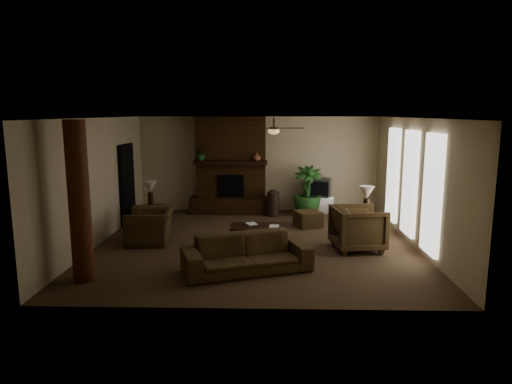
{
  "coord_description": "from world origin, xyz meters",
  "views": [
    {
      "loc": [
        0.27,
        -9.91,
        2.91
      ],
      "look_at": [
        0.0,
        0.4,
        1.1
      ],
      "focal_mm": 31.82,
      "sensor_mm": 36.0,
      "label": 1
    }
  ],
  "objects_px": {
    "armchair_left": "(151,220)",
    "tv_stand": "(317,205)",
    "side_table_right": "(368,224)",
    "lamp_right": "(367,194)",
    "floor_plant": "(307,202)",
    "coffee_table": "(258,228)",
    "ottoman": "(308,219)",
    "lamp_left": "(150,188)",
    "sofa": "(247,248)",
    "armchair_right": "(358,226)",
    "floor_vase": "(273,201)",
    "side_table_left": "(153,217)",
    "log_column": "(79,202)"
  },
  "relations": [
    {
      "from": "armchair_left",
      "to": "lamp_left",
      "type": "xyz_separation_m",
      "value": [
        -0.34,
        1.39,
        0.5
      ]
    },
    {
      "from": "armchair_right",
      "to": "coffee_table",
      "type": "distance_m",
      "value": 2.18
    },
    {
      "from": "armchair_right",
      "to": "tv_stand",
      "type": "bearing_deg",
      "value": -0.26
    },
    {
      "from": "floor_plant",
      "to": "log_column",
      "type": "bearing_deg",
      "value": -129.96
    },
    {
      "from": "ottoman",
      "to": "tv_stand",
      "type": "relative_size",
      "value": 0.71
    },
    {
      "from": "sofa",
      "to": "floor_vase",
      "type": "relative_size",
      "value": 3.04
    },
    {
      "from": "log_column",
      "to": "side_table_left",
      "type": "distance_m",
      "value": 3.95
    },
    {
      "from": "side_table_right",
      "to": "side_table_left",
      "type": "bearing_deg",
      "value": 172.78
    },
    {
      "from": "coffee_table",
      "to": "ottoman",
      "type": "relative_size",
      "value": 2.0
    },
    {
      "from": "coffee_table",
      "to": "log_column",
      "type": "bearing_deg",
      "value": -142.84
    },
    {
      "from": "log_column",
      "to": "floor_plant",
      "type": "distance_m",
      "value": 6.84
    },
    {
      "from": "armchair_left",
      "to": "lamp_right",
      "type": "xyz_separation_m",
      "value": [
        5.0,
        0.68,
        0.5
      ]
    },
    {
      "from": "floor_vase",
      "to": "coffee_table",
      "type": "bearing_deg",
      "value": -97.51
    },
    {
      "from": "side_table_left",
      "to": "armchair_right",
      "type": "bearing_deg",
      "value": -20.54
    },
    {
      "from": "coffee_table",
      "to": "floor_plant",
      "type": "height_order",
      "value": "floor_plant"
    },
    {
      "from": "tv_stand",
      "to": "armchair_right",
      "type": "bearing_deg",
      "value": -98.57
    },
    {
      "from": "ottoman",
      "to": "side_table_right",
      "type": "bearing_deg",
      "value": -31.31
    },
    {
      "from": "tv_stand",
      "to": "lamp_right",
      "type": "height_order",
      "value": "lamp_right"
    },
    {
      "from": "tv_stand",
      "to": "floor_plant",
      "type": "xyz_separation_m",
      "value": [
        -0.31,
        -0.36,
        0.15
      ]
    },
    {
      "from": "coffee_table",
      "to": "side_table_right",
      "type": "distance_m",
      "value": 2.75
    },
    {
      "from": "floor_plant",
      "to": "lamp_right",
      "type": "relative_size",
      "value": 2.18
    },
    {
      "from": "armchair_left",
      "to": "coffee_table",
      "type": "bearing_deg",
      "value": 81.53
    },
    {
      "from": "side_table_left",
      "to": "side_table_right",
      "type": "xyz_separation_m",
      "value": [
        5.35,
        -0.68,
        0.0
      ]
    },
    {
      "from": "armchair_left",
      "to": "lamp_right",
      "type": "distance_m",
      "value": 5.07
    },
    {
      "from": "ottoman",
      "to": "floor_vase",
      "type": "bearing_deg",
      "value": 126.75
    },
    {
      "from": "tv_stand",
      "to": "side_table_left",
      "type": "relative_size",
      "value": 1.55
    },
    {
      "from": "coffee_table",
      "to": "floor_vase",
      "type": "relative_size",
      "value": 1.56
    },
    {
      "from": "lamp_right",
      "to": "floor_vase",
      "type": "bearing_deg",
      "value": 137.35
    },
    {
      "from": "coffee_table",
      "to": "side_table_right",
      "type": "relative_size",
      "value": 2.18
    },
    {
      "from": "armchair_right",
      "to": "side_table_right",
      "type": "height_order",
      "value": "armchair_right"
    },
    {
      "from": "armchair_left",
      "to": "lamp_left",
      "type": "height_order",
      "value": "lamp_left"
    },
    {
      "from": "log_column",
      "to": "tv_stand",
      "type": "xyz_separation_m",
      "value": [
        4.66,
        5.55,
        -1.15
      ]
    },
    {
      "from": "lamp_right",
      "to": "sofa",
      "type": "bearing_deg",
      "value": -136.82
    },
    {
      "from": "coffee_table",
      "to": "side_table_right",
      "type": "xyz_separation_m",
      "value": [
        2.62,
        0.82,
        -0.1
      ]
    },
    {
      "from": "log_column",
      "to": "side_table_right",
      "type": "distance_m",
      "value": 6.52
    },
    {
      "from": "floor_plant",
      "to": "side_table_right",
      "type": "relative_size",
      "value": 2.58
    },
    {
      "from": "sofa",
      "to": "armchair_right",
      "type": "bearing_deg",
      "value": 11.83
    },
    {
      "from": "ottoman",
      "to": "side_table_left",
      "type": "relative_size",
      "value": 1.09
    },
    {
      "from": "sofa",
      "to": "armchair_left",
      "type": "bearing_deg",
      "value": 120.8
    },
    {
      "from": "tv_stand",
      "to": "side_table_right",
      "type": "relative_size",
      "value": 1.55
    },
    {
      "from": "ottoman",
      "to": "tv_stand",
      "type": "bearing_deg",
      "value": 76.38
    },
    {
      "from": "tv_stand",
      "to": "lamp_right",
      "type": "relative_size",
      "value": 1.31
    },
    {
      "from": "armchair_left",
      "to": "tv_stand",
      "type": "bearing_deg",
      "value": 122.4
    },
    {
      "from": "log_column",
      "to": "tv_stand",
      "type": "relative_size",
      "value": 3.29
    },
    {
      "from": "log_column",
      "to": "tv_stand",
      "type": "bearing_deg",
      "value": 50.0
    },
    {
      "from": "armchair_left",
      "to": "lamp_left",
      "type": "bearing_deg",
      "value": -171.12
    },
    {
      "from": "log_column",
      "to": "lamp_right",
      "type": "xyz_separation_m",
      "value": [
        5.57,
        3.1,
        -0.4
      ]
    },
    {
      "from": "log_column",
      "to": "lamp_left",
      "type": "height_order",
      "value": "log_column"
    },
    {
      "from": "armchair_left",
      "to": "log_column",
      "type": "bearing_deg",
      "value": -18.21
    },
    {
      "from": "lamp_right",
      "to": "side_table_left",
      "type": "bearing_deg",
      "value": 172.7
    }
  ]
}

